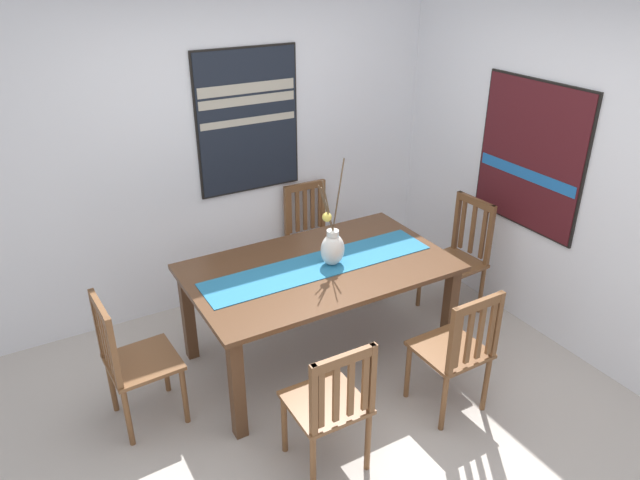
{
  "coord_description": "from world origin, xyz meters",
  "views": [
    {
      "loc": [
        -1.67,
        -2.51,
        2.76
      ],
      "look_at": [
        0.16,
        0.69,
        0.93
      ],
      "focal_mm": 33.09,
      "sensor_mm": 36.0,
      "label": 1
    }
  ],
  "objects_px": {
    "dining_table": "(319,278)",
    "chair_1": "(459,256)",
    "painting_on_side_wall": "(531,156)",
    "painting_on_back_wall": "(248,121)",
    "chair_4": "(331,404)",
    "chair_2": "(312,234)",
    "chair_3": "(457,349)",
    "centerpiece_vase": "(332,246)",
    "chair_0": "(132,359)"
  },
  "relations": [
    {
      "from": "chair_1",
      "to": "painting_on_back_wall",
      "type": "distance_m",
      "value": 2.04
    },
    {
      "from": "painting_on_back_wall",
      "to": "painting_on_side_wall",
      "type": "height_order",
      "value": "painting_on_back_wall"
    },
    {
      "from": "chair_1",
      "to": "dining_table",
      "type": "bearing_deg",
      "value": -179.59
    },
    {
      "from": "centerpiece_vase",
      "to": "painting_on_back_wall",
      "type": "distance_m",
      "value": 1.35
    },
    {
      "from": "chair_2",
      "to": "chair_4",
      "type": "bearing_deg",
      "value": -116.26
    },
    {
      "from": "chair_1",
      "to": "painting_on_back_wall",
      "type": "bearing_deg",
      "value": 138.77
    },
    {
      "from": "dining_table",
      "to": "chair_1",
      "type": "relative_size",
      "value": 1.89
    },
    {
      "from": "chair_3",
      "to": "chair_1",
      "type": "bearing_deg",
      "value": 47.78
    },
    {
      "from": "dining_table",
      "to": "chair_2",
      "type": "xyz_separation_m",
      "value": [
        0.48,
        0.97,
        -0.18
      ]
    },
    {
      "from": "painting_on_side_wall",
      "to": "chair_2",
      "type": "bearing_deg",
      "value": 134.22
    },
    {
      "from": "chair_0",
      "to": "chair_2",
      "type": "xyz_separation_m",
      "value": [
        1.82,
        0.99,
        -0.0
      ]
    },
    {
      "from": "chair_4",
      "to": "painting_on_back_wall",
      "type": "height_order",
      "value": "painting_on_back_wall"
    },
    {
      "from": "dining_table",
      "to": "chair_3",
      "type": "height_order",
      "value": "chair_3"
    },
    {
      "from": "centerpiece_vase",
      "to": "chair_2",
      "type": "xyz_separation_m",
      "value": [
        0.39,
        1.0,
        -0.42
      ]
    },
    {
      "from": "dining_table",
      "to": "painting_on_side_wall",
      "type": "xyz_separation_m",
      "value": [
        1.67,
        -0.26,
        0.7
      ]
    },
    {
      "from": "chair_1",
      "to": "chair_4",
      "type": "relative_size",
      "value": 1.07
    },
    {
      "from": "dining_table",
      "to": "chair_1",
      "type": "height_order",
      "value": "chair_1"
    },
    {
      "from": "dining_table",
      "to": "chair_0",
      "type": "bearing_deg",
      "value": -179.14
    },
    {
      "from": "chair_0",
      "to": "chair_3",
      "type": "height_order",
      "value": "chair_0"
    },
    {
      "from": "dining_table",
      "to": "chair_4",
      "type": "distance_m",
      "value": 1.09
    },
    {
      "from": "painting_on_back_wall",
      "to": "painting_on_side_wall",
      "type": "relative_size",
      "value": 1.03
    },
    {
      "from": "chair_4",
      "to": "painting_on_side_wall",
      "type": "relative_size",
      "value": 0.8
    },
    {
      "from": "chair_1",
      "to": "chair_2",
      "type": "xyz_separation_m",
      "value": [
        -0.85,
        0.96,
        -0.0
      ]
    },
    {
      "from": "centerpiece_vase",
      "to": "chair_3",
      "type": "bearing_deg",
      "value": -66.93
    },
    {
      "from": "dining_table",
      "to": "painting_on_side_wall",
      "type": "height_order",
      "value": "painting_on_side_wall"
    },
    {
      "from": "chair_1",
      "to": "centerpiece_vase",
      "type": "bearing_deg",
      "value": -178.06
    },
    {
      "from": "centerpiece_vase",
      "to": "chair_4",
      "type": "distance_m",
      "value": 1.17
    },
    {
      "from": "centerpiece_vase",
      "to": "painting_on_side_wall",
      "type": "xyz_separation_m",
      "value": [
        1.59,
        -0.23,
        0.46
      ]
    },
    {
      "from": "dining_table",
      "to": "chair_0",
      "type": "height_order",
      "value": "chair_0"
    },
    {
      "from": "dining_table",
      "to": "painting_on_side_wall",
      "type": "relative_size",
      "value": 1.63
    },
    {
      "from": "centerpiece_vase",
      "to": "chair_2",
      "type": "distance_m",
      "value": 1.16
    },
    {
      "from": "chair_1",
      "to": "painting_on_back_wall",
      "type": "relative_size",
      "value": 0.84
    },
    {
      "from": "chair_1",
      "to": "chair_4",
      "type": "distance_m",
      "value": 2.05
    },
    {
      "from": "chair_0",
      "to": "chair_4",
      "type": "height_order",
      "value": "chair_0"
    },
    {
      "from": "chair_0",
      "to": "painting_on_side_wall",
      "type": "relative_size",
      "value": 0.83
    },
    {
      "from": "chair_1",
      "to": "chair_3",
      "type": "height_order",
      "value": "chair_1"
    },
    {
      "from": "dining_table",
      "to": "chair_2",
      "type": "height_order",
      "value": "chair_2"
    },
    {
      "from": "chair_3",
      "to": "chair_4",
      "type": "relative_size",
      "value": 1.01
    },
    {
      "from": "centerpiece_vase",
      "to": "chair_4",
      "type": "xyz_separation_m",
      "value": [
        -0.56,
        -0.93,
        -0.44
      ]
    },
    {
      "from": "centerpiece_vase",
      "to": "dining_table",
      "type": "bearing_deg",
      "value": 159.6
    },
    {
      "from": "dining_table",
      "to": "centerpiece_vase",
      "type": "bearing_deg",
      "value": -20.4
    },
    {
      "from": "chair_3",
      "to": "painting_on_side_wall",
      "type": "bearing_deg",
      "value": 29.33
    },
    {
      "from": "painting_on_back_wall",
      "to": "chair_4",
      "type": "bearing_deg",
      "value": -102.84
    },
    {
      "from": "chair_3",
      "to": "painting_on_back_wall",
      "type": "bearing_deg",
      "value": 102.4
    },
    {
      "from": "chair_0",
      "to": "painting_on_back_wall",
      "type": "xyz_separation_m",
      "value": [
        1.35,
        1.19,
        1.03
      ]
    },
    {
      "from": "centerpiece_vase",
      "to": "chair_0",
      "type": "relative_size",
      "value": 0.79
    },
    {
      "from": "chair_0",
      "to": "painting_on_back_wall",
      "type": "height_order",
      "value": "painting_on_back_wall"
    },
    {
      "from": "dining_table",
      "to": "chair_0",
      "type": "xyz_separation_m",
      "value": [
        -1.35,
        -0.02,
        -0.18
      ]
    },
    {
      "from": "chair_4",
      "to": "painting_on_side_wall",
      "type": "xyz_separation_m",
      "value": [
        2.15,
        0.7,
        0.9
      ]
    },
    {
      "from": "dining_table",
      "to": "chair_2",
      "type": "bearing_deg",
      "value": 63.76
    }
  ]
}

